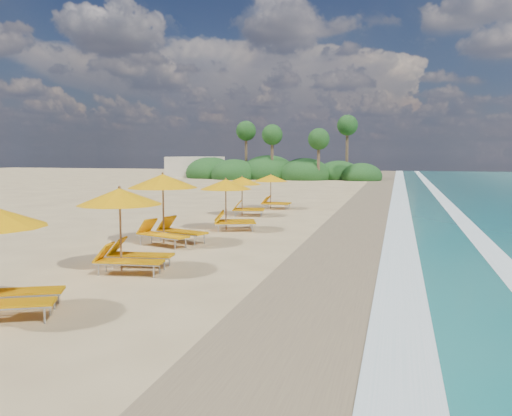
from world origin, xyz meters
TOP-DOWN VIEW (x-y plane):
  - ground at (0.00, 0.00)m, footprint 160.00×160.00m
  - wet_sand at (4.00, 0.00)m, footprint 4.00×160.00m
  - surf_foam at (6.70, 0.00)m, footprint 4.00×160.00m
  - station_1 at (-2.02, -6.50)m, footprint 2.86×2.70m
  - station_2 at (-2.82, -2.10)m, footprint 3.39×3.32m
  - station_3 at (-1.68, 1.83)m, footprint 2.93×2.88m
  - station_4 at (-2.53, 7.00)m, footprint 2.59×2.48m
  - station_5 at (-1.87, 10.75)m, footprint 2.31×2.14m
  - treeline at (-9.94, 45.51)m, footprint 25.80×8.80m
  - beach_building at (-22.00, 48.00)m, footprint 7.00×5.00m

SIDE VIEW (x-z plane):
  - ground at x=0.00m, z-range 0.00..0.00m
  - wet_sand at x=4.00m, z-range 0.00..0.01m
  - surf_foam at x=6.70m, z-range 0.02..0.03m
  - treeline at x=-9.94m, z-range -3.87..5.86m
  - station_5 at x=-1.87m, z-range 0.13..2.24m
  - station_4 at x=-2.53m, z-range 0.13..2.27m
  - station_3 at x=-1.68m, z-range 0.14..2.42m
  - station_1 at x=-2.02m, z-range 0.15..2.59m
  - beach_building at x=-22.00m, z-range 0.00..2.80m
  - station_2 at x=-2.82m, z-range 0.16..2.82m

